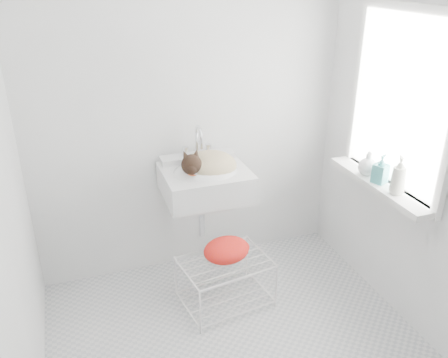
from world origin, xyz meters
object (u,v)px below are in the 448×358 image
object	(u,v)px
bottle_b	(379,182)
wire_rack	(225,284)
bottle_a	(396,193)
sink	(205,170)
bottle_c	(366,174)
cat	(208,165)

from	to	relation	value
bottle_b	wire_rack	bearing A→B (deg)	166.68
wire_rack	bottle_a	world-z (taller)	bottle_a
sink	bottle_c	xyz separation A→B (m)	(0.97, -0.42, 0.00)
sink	cat	world-z (taller)	cat
cat	wire_rack	world-z (taller)	cat
wire_rack	bottle_b	xyz separation A→B (m)	(0.94, -0.22, 0.70)
wire_rack	bottle_c	distance (m)	1.17
cat	bottle_c	size ratio (longest dim) A/B	2.61
sink	bottle_c	bearing A→B (deg)	-23.29
bottle_c	wire_rack	bearing A→B (deg)	174.43
cat	bottle_a	distance (m)	1.18
cat	wire_rack	distance (m)	0.80
bottle_b	bottle_c	distance (m)	0.13
bottle_c	bottle_b	bearing A→B (deg)	-90.00
wire_rack	sink	bearing A→B (deg)	95.35
wire_rack	bottle_a	xyz separation A→B (m)	(0.94, -0.39, 0.70)
bottle_c	bottle_a	bearing A→B (deg)	-90.00
bottle_b	bottle_c	world-z (taller)	bottle_b
sink	bottle_b	world-z (taller)	sink
bottle_c	sink	bearing A→B (deg)	156.71
cat	bottle_a	world-z (taller)	cat
bottle_a	bottle_c	size ratio (longest dim) A/B	1.25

